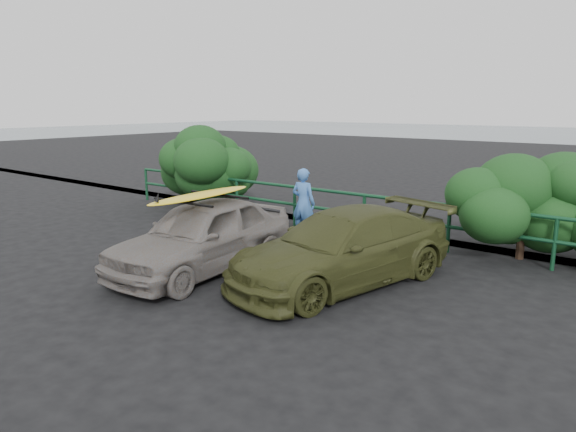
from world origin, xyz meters
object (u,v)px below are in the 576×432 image
(man, at_px, (303,203))
(surfboard, at_px, (201,195))
(guardrail, at_px, (328,210))
(sedan, at_px, (203,235))
(olive_vehicle, at_px, (342,248))

(man, relative_size, surfboard, 0.65)
(guardrail, relative_size, man, 8.65)
(man, distance_m, surfboard, 3.19)
(guardrail, relative_size, sedan, 3.56)
(olive_vehicle, bearing_deg, guardrail, 141.90)
(guardrail, bearing_deg, man, -100.31)
(sedan, bearing_deg, surfboard, 0.00)
(sedan, height_order, man, man)
(man, bearing_deg, sedan, 85.99)
(guardrail, relative_size, olive_vehicle, 3.21)
(guardrail, xyz_separation_m, sedan, (-0.17, -3.94, 0.15))
(sedan, bearing_deg, olive_vehicle, 18.57)
(guardrail, distance_m, sedan, 3.95)
(sedan, xyz_separation_m, surfboard, (0.00, 0.00, 0.76))
(sedan, relative_size, surfboard, 1.57)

